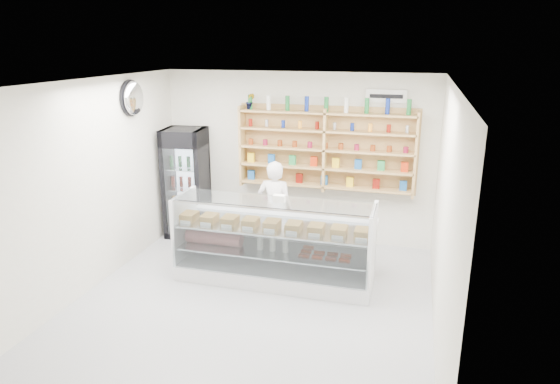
% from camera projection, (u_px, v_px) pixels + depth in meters
% --- Properties ---
extents(room, '(5.00, 5.00, 5.00)m').
position_uv_depth(room, '(248.00, 202.00, 5.98)').
color(room, '#98999D').
rests_on(room, ground).
extents(display_counter, '(2.74, 0.82, 1.19)m').
position_uv_depth(display_counter, '(274.00, 258.00, 6.99)').
color(display_counter, white).
rests_on(display_counter, floor).
extents(shop_worker, '(0.56, 0.37, 1.52)m').
position_uv_depth(shop_worker, '(275.00, 209.00, 7.74)').
color(shop_worker, silver).
rests_on(shop_worker, floor).
extents(drinks_cooler, '(0.74, 0.72, 1.86)m').
position_uv_depth(drinks_cooler, '(186.00, 183.00, 8.53)').
color(drinks_cooler, black).
rests_on(drinks_cooler, floor).
extents(wall_shelving, '(2.84, 0.28, 1.33)m').
position_uv_depth(wall_shelving, '(325.00, 150.00, 7.96)').
color(wall_shelving, tan).
rests_on(wall_shelving, back_wall).
extents(potted_plant, '(0.17, 0.15, 0.26)m').
position_uv_depth(potted_plant, '(250.00, 101.00, 8.06)').
color(potted_plant, '#1E6626').
rests_on(potted_plant, wall_shelving).
extents(security_mirror, '(0.15, 0.50, 0.50)m').
position_uv_depth(security_mirror, '(134.00, 98.00, 7.34)').
color(security_mirror, silver).
rests_on(security_mirror, left_wall).
extents(wall_sign, '(0.62, 0.03, 0.20)m').
position_uv_depth(wall_sign, '(386.00, 96.00, 7.60)').
color(wall_sign, white).
rests_on(wall_sign, back_wall).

